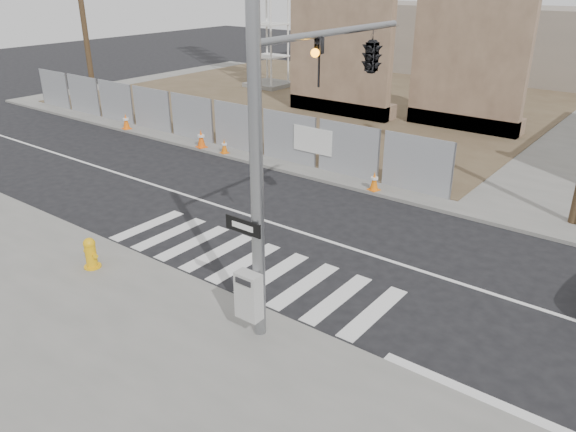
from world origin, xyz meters
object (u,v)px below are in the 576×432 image
Objects in this scene: signal_pole at (337,95)px; traffic_cone_c at (224,146)px; traffic_cone_a at (126,121)px; traffic_cone_d at (374,181)px; fire_hydrant at (91,253)px; traffic_cone_b at (201,139)px.

signal_pole is 12.23m from traffic_cone_c.
traffic_cone_a is 13.88m from traffic_cone_d.
traffic_cone_d is at bearing 0.00° from traffic_cone_c.
signal_pole is 7.95m from traffic_cone_d.
fire_hydrant is at bearing -149.01° from signal_pole.
traffic_cone_a is at bearing 180.00° from traffic_cone_c.
traffic_cone_c is 0.89× the size of traffic_cone_d.
traffic_cone_b reaches higher than traffic_cone_c.
traffic_cone_d reaches higher than traffic_cone_c.
signal_pole is at bearing -69.90° from traffic_cone_d.
signal_pole is at bearing 47.24° from fire_hydrant.
traffic_cone_c is at bearing 130.11° from fire_hydrant.
signal_pole reaches higher than traffic_cone_a.
fire_hydrant is (-5.36, -3.22, -4.24)m from signal_pole.
traffic_cone_a is (-10.81, 9.49, -0.05)m from fire_hydrant.
fire_hydrant reaches higher than traffic_cone_a.
traffic_cone_b reaches higher than traffic_cone_a.
fire_hydrant is 1.05× the size of traffic_cone_b.
fire_hydrant reaches higher than traffic_cone_c.
signal_pole is 9.28× the size of traffic_cone_a.
traffic_cone_b is (-5.60, 9.50, -0.03)m from fire_hydrant.
traffic_cone_a is 5.21m from traffic_cone_b.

